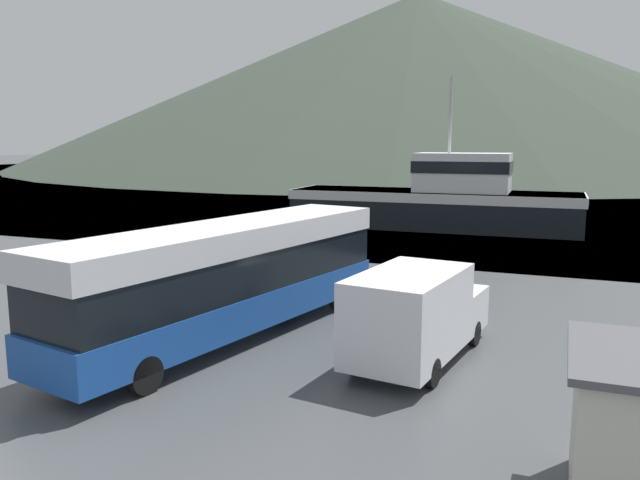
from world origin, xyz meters
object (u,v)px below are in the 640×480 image
Objects in this scene: fishing_boat at (439,200)px; tour_bus at (230,274)px; delivery_van at (416,313)px; storage_bin at (115,288)px.

tour_bus is at bearing 176.60° from fishing_boat.
storage_bin is (-11.28, 1.94, -0.76)m from delivery_van.
tour_bus is 2.12× the size of delivery_van.
tour_bus reaches higher than storage_bin.
tour_bus is 0.66× the size of fishing_boat.
delivery_van is 25.76m from fishing_boat.
fishing_boat is at bearing 98.96° from tour_bus.
delivery_van is at bearing -9.78° from storage_bin.
fishing_boat is at bearing 73.60° from storage_bin.
storage_bin is at bearing 178.28° from delivery_van.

